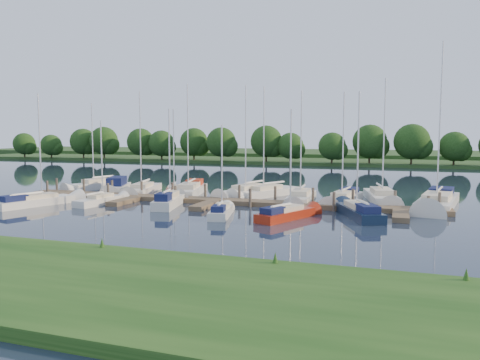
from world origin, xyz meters
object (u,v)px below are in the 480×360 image
(sailboat_n_0, at_px, (96,186))
(sailboat_s_2, at_px, (169,202))
(sailboat_n_5, at_px, (247,194))
(motorboat, at_px, (116,188))
(dock, at_px, (214,202))

(sailboat_n_0, distance_m, sailboat_s_2, 16.73)
(sailboat_n_0, xyz_separation_m, sailboat_n_5, (18.52, -0.50, -0.00))
(sailboat_n_5, relative_size, sailboat_s_2, 1.29)
(sailboat_n_5, bearing_deg, motorboat, 21.06)
(motorboat, xyz_separation_m, sailboat_n_5, (14.76, 1.03, -0.11))
(motorboat, bearing_deg, dock, 138.26)
(motorboat, distance_m, sailboat_n_5, 14.80)
(sailboat_n_0, xyz_separation_m, sailboat_s_2, (14.05, -9.08, 0.07))
(dock, relative_size, sailboat_n_5, 3.43)
(dock, height_order, sailboat_n_5, sailboat_n_5)
(dock, relative_size, sailboat_n_0, 3.90)
(sailboat_n_0, distance_m, sailboat_n_5, 18.53)
(dock, xyz_separation_m, motorboat, (-13.55, 4.98, 0.19))
(dock, distance_m, sailboat_s_2, 4.15)
(sailboat_n_0, bearing_deg, sailboat_s_2, 165.22)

